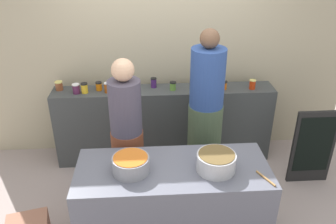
{
  "coord_description": "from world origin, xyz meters",
  "views": [
    {
      "loc": [
        -0.21,
        -2.76,
        2.66
      ],
      "look_at": [
        0.0,
        0.35,
        1.05
      ],
      "focal_mm": 37.11,
      "sensor_mm": 36.0,
      "label": 1
    }
  ],
  "objects_px": {
    "preserve_jar_0": "(59,86)",
    "chalkboard_sign": "(313,147)",
    "preserve_jar_6": "(173,86)",
    "cook_with_tongs": "(127,143)",
    "preserve_jar_2": "(84,88)",
    "preserve_jar_4": "(107,88)",
    "preserve_jar_1": "(76,89)",
    "preserve_jar_3": "(99,86)",
    "preserve_jar_8": "(224,85)",
    "preserve_jar_9": "(252,84)",
    "preserve_jar_7": "(201,82)",
    "cook_in_cap": "(205,120)",
    "preserve_jar_5": "(154,83)",
    "cooking_pot_center": "(216,162)",
    "cooking_pot_left": "(131,164)",
    "wooden_spoon": "(266,178)"
  },
  "relations": [
    {
      "from": "preserve_jar_0",
      "to": "chalkboard_sign",
      "type": "height_order",
      "value": "preserve_jar_0"
    },
    {
      "from": "preserve_jar_6",
      "to": "cook_with_tongs",
      "type": "bearing_deg",
      "value": -122.75
    },
    {
      "from": "preserve_jar_2",
      "to": "preserve_jar_4",
      "type": "relative_size",
      "value": 0.98
    },
    {
      "from": "preserve_jar_1",
      "to": "preserve_jar_3",
      "type": "distance_m",
      "value": 0.27
    },
    {
      "from": "preserve_jar_6",
      "to": "preserve_jar_8",
      "type": "distance_m",
      "value": 0.62
    },
    {
      "from": "preserve_jar_6",
      "to": "preserve_jar_9",
      "type": "xyz_separation_m",
      "value": [
        0.96,
        -0.03,
        0.01
      ]
    },
    {
      "from": "preserve_jar_6",
      "to": "preserve_jar_7",
      "type": "relative_size",
      "value": 0.72
    },
    {
      "from": "preserve_jar_8",
      "to": "cook_in_cap",
      "type": "xyz_separation_m",
      "value": [
        -0.3,
        -0.51,
        -0.19
      ]
    },
    {
      "from": "preserve_jar_0",
      "to": "preserve_jar_5",
      "type": "distance_m",
      "value": 1.14
    },
    {
      "from": "preserve_jar_2",
      "to": "preserve_jar_1",
      "type": "bearing_deg",
      "value": -175.81
    },
    {
      "from": "preserve_jar_1",
      "to": "cook_with_tongs",
      "type": "distance_m",
      "value": 1.04
    },
    {
      "from": "cooking_pot_center",
      "to": "cook_with_tongs",
      "type": "bearing_deg",
      "value": 142.38
    },
    {
      "from": "preserve_jar_9",
      "to": "cook_with_tongs",
      "type": "bearing_deg",
      "value": -152.18
    },
    {
      "from": "cook_in_cap",
      "to": "preserve_jar_5",
      "type": "bearing_deg",
      "value": 130.86
    },
    {
      "from": "cooking_pot_left",
      "to": "cooking_pot_center",
      "type": "xyz_separation_m",
      "value": [
        0.73,
        -0.02,
        0.01
      ]
    },
    {
      "from": "preserve_jar_6",
      "to": "cooking_pot_center",
      "type": "relative_size",
      "value": 0.31
    },
    {
      "from": "preserve_jar_4",
      "to": "cook_with_tongs",
      "type": "relative_size",
      "value": 0.08
    },
    {
      "from": "preserve_jar_2",
      "to": "preserve_jar_8",
      "type": "distance_m",
      "value": 1.66
    },
    {
      "from": "preserve_jar_4",
      "to": "cook_with_tongs",
      "type": "height_order",
      "value": "cook_with_tongs"
    },
    {
      "from": "preserve_jar_5",
      "to": "chalkboard_sign",
      "type": "height_order",
      "value": "preserve_jar_5"
    },
    {
      "from": "preserve_jar_1",
      "to": "preserve_jar_8",
      "type": "bearing_deg",
      "value": 0.2
    },
    {
      "from": "preserve_jar_2",
      "to": "cook_in_cap",
      "type": "xyz_separation_m",
      "value": [
        1.36,
        -0.51,
        -0.2
      ]
    },
    {
      "from": "preserve_jar_5",
      "to": "preserve_jar_0",
      "type": "bearing_deg",
      "value": -179.73
    },
    {
      "from": "preserve_jar_5",
      "to": "cooking_pot_left",
      "type": "distance_m",
      "value": 1.52
    },
    {
      "from": "preserve_jar_0",
      "to": "preserve_jar_7",
      "type": "relative_size",
      "value": 0.74
    },
    {
      "from": "preserve_jar_0",
      "to": "preserve_jar_8",
      "type": "height_order",
      "value": "preserve_jar_0"
    },
    {
      "from": "preserve_jar_1",
      "to": "cooking_pot_center",
      "type": "distance_m",
      "value": 1.99
    },
    {
      "from": "preserve_jar_1",
      "to": "preserve_jar_5",
      "type": "bearing_deg",
      "value": 7.45
    },
    {
      "from": "preserve_jar_7",
      "to": "cook_with_tongs",
      "type": "distance_m",
      "value": 1.25
    },
    {
      "from": "preserve_jar_4",
      "to": "cooking_pot_center",
      "type": "bearing_deg",
      "value": -53.43
    },
    {
      "from": "preserve_jar_4",
      "to": "preserve_jar_9",
      "type": "relative_size",
      "value": 1.07
    },
    {
      "from": "preserve_jar_3",
      "to": "wooden_spoon",
      "type": "xyz_separation_m",
      "value": [
        1.54,
        -1.63,
        -0.18
      ]
    },
    {
      "from": "preserve_jar_7",
      "to": "preserve_jar_9",
      "type": "distance_m",
      "value": 0.62
    },
    {
      "from": "preserve_jar_1",
      "to": "preserve_jar_2",
      "type": "bearing_deg",
      "value": 4.19
    },
    {
      "from": "preserve_jar_6",
      "to": "cooking_pot_left",
      "type": "height_order",
      "value": "preserve_jar_6"
    },
    {
      "from": "preserve_jar_1",
      "to": "preserve_jar_4",
      "type": "height_order",
      "value": "preserve_jar_4"
    },
    {
      "from": "preserve_jar_7",
      "to": "preserve_jar_3",
      "type": "bearing_deg",
      "value": 179.29
    },
    {
      "from": "preserve_jar_0",
      "to": "preserve_jar_8",
      "type": "bearing_deg",
      "value": -3.12
    },
    {
      "from": "preserve_jar_1",
      "to": "preserve_jar_9",
      "type": "relative_size",
      "value": 1.01
    },
    {
      "from": "cooking_pot_center",
      "to": "cook_with_tongs",
      "type": "xyz_separation_m",
      "value": [
        -0.79,
        0.61,
        -0.16
      ]
    },
    {
      "from": "preserve_jar_4",
      "to": "cooking_pot_center",
      "type": "distance_m",
      "value": 1.75
    },
    {
      "from": "preserve_jar_3",
      "to": "preserve_jar_6",
      "type": "bearing_deg",
      "value": -3.24
    },
    {
      "from": "preserve_jar_8",
      "to": "cooking_pot_left",
      "type": "relative_size",
      "value": 0.32
    },
    {
      "from": "wooden_spoon",
      "to": "cooking_pot_center",
      "type": "bearing_deg",
      "value": 157.99
    },
    {
      "from": "preserve_jar_2",
      "to": "preserve_jar_8",
      "type": "relative_size",
      "value": 1.21
    },
    {
      "from": "preserve_jar_2",
      "to": "preserve_jar_3",
      "type": "relative_size",
      "value": 1.16
    },
    {
      "from": "preserve_jar_7",
      "to": "cook_in_cap",
      "type": "height_order",
      "value": "cook_in_cap"
    },
    {
      "from": "preserve_jar_0",
      "to": "cooking_pot_left",
      "type": "xyz_separation_m",
      "value": [
        0.9,
        -1.49,
        -0.12
      ]
    },
    {
      "from": "preserve_jar_7",
      "to": "preserve_jar_1",
      "type": "bearing_deg",
      "value": -177.73
    },
    {
      "from": "preserve_jar_5",
      "to": "preserve_jar_6",
      "type": "distance_m",
      "value": 0.25
    }
  ]
}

